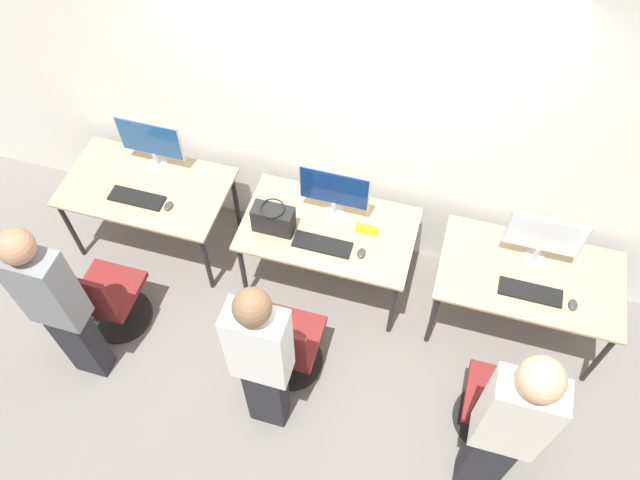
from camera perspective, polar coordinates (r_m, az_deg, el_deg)
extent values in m
plane|color=slate|center=(4.99, -0.48, -7.07)|extent=(20.00, 20.00, 0.00)
cube|color=silver|center=(4.39, 2.65, 11.58)|extent=(12.00, 0.05, 2.80)
cube|color=tan|center=(5.03, -15.69, 4.68)|extent=(1.27, 0.75, 0.02)
cylinder|color=black|center=(5.42, -21.78, 0.90)|extent=(0.04, 0.04, 0.68)
cylinder|color=black|center=(4.92, -10.31, -2.07)|extent=(0.04, 0.04, 0.68)
cylinder|color=black|center=(5.72, -18.77, 5.92)|extent=(0.04, 0.04, 0.68)
cylinder|color=black|center=(5.26, -7.69, 3.56)|extent=(0.04, 0.04, 0.68)
cylinder|color=#B2B2B7|center=(5.15, -14.65, 6.73)|extent=(0.15, 0.15, 0.01)
cylinder|color=#B2B2B7|center=(5.10, -14.80, 7.22)|extent=(0.04, 0.04, 0.12)
cube|color=#B2B2B7|center=(4.95, -15.31, 8.95)|extent=(0.52, 0.01, 0.34)
cube|color=navy|center=(4.95, -15.35, 8.88)|extent=(0.50, 0.01, 0.31)
cube|color=black|center=(4.95, -16.40, 3.69)|extent=(0.43, 0.14, 0.02)
ellipsoid|color=#333333|center=(4.83, -13.67, 3.05)|extent=(0.06, 0.09, 0.03)
cylinder|color=black|center=(5.22, -17.65, -6.63)|extent=(0.48, 0.48, 0.03)
cylinder|color=black|center=(5.06, -18.19, -5.57)|extent=(0.04, 0.04, 0.35)
cube|color=maroon|center=(4.89, -18.79, -4.39)|extent=(0.44, 0.44, 0.05)
cube|color=maroon|center=(4.62, -20.69, -4.84)|extent=(0.40, 0.04, 0.44)
cube|color=#232328|center=(4.77, -21.00, -8.61)|extent=(0.25, 0.16, 0.77)
cube|color=slate|center=(4.18, -23.89, -4.04)|extent=(0.36, 0.20, 0.67)
sphere|color=#9E7051|center=(3.84, -26.08, -0.53)|extent=(0.22, 0.22, 0.22)
cube|color=tan|center=(4.59, 0.77, 1.01)|extent=(1.27, 0.75, 0.02)
cylinder|color=black|center=(4.84, -7.04, -2.91)|extent=(0.04, 0.04, 0.68)
cylinder|color=black|center=(4.66, 6.66, -6.26)|extent=(0.04, 0.04, 0.68)
cylinder|color=black|center=(5.18, -4.60, 2.88)|extent=(0.04, 0.04, 0.68)
cylinder|color=black|center=(5.02, 8.19, -0.04)|extent=(0.04, 0.04, 0.68)
cylinder|color=#B2B2B7|center=(4.66, 1.24, 2.50)|extent=(0.15, 0.15, 0.01)
cylinder|color=#B2B2B7|center=(4.61, 1.26, 3.00)|extent=(0.04, 0.04, 0.12)
cube|color=#B2B2B7|center=(4.45, 1.32, 4.78)|extent=(0.52, 0.01, 0.34)
cube|color=navy|center=(4.44, 1.29, 4.70)|extent=(0.50, 0.01, 0.31)
cube|color=black|center=(4.49, 0.22, -0.41)|extent=(0.43, 0.14, 0.02)
ellipsoid|color=#333333|center=(4.44, 3.81, -1.21)|extent=(0.06, 0.09, 0.03)
cylinder|color=black|center=(4.81, -2.64, -10.95)|extent=(0.48, 0.48, 0.03)
cylinder|color=black|center=(4.64, -2.73, -9.97)|extent=(0.04, 0.04, 0.35)
cube|color=maroon|center=(4.46, -2.84, -8.85)|extent=(0.44, 0.44, 0.05)
cube|color=maroon|center=(4.15, -3.83, -9.72)|extent=(0.40, 0.04, 0.44)
cube|color=#232328|center=(4.32, -4.85, -13.69)|extent=(0.25, 0.16, 0.77)
cube|color=white|center=(3.67, -5.63, -9.51)|extent=(0.36, 0.20, 0.67)
sphere|color=brown|center=(3.28, -6.25, -6.13)|extent=(0.22, 0.22, 0.22)
cube|color=tan|center=(4.61, 18.75, -3.11)|extent=(1.27, 0.75, 0.02)
cylinder|color=black|center=(4.67, 10.27, -7.08)|extent=(0.04, 0.04, 0.68)
cylinder|color=black|center=(4.86, 24.11, -9.94)|extent=(0.04, 0.04, 0.68)
cylinder|color=black|center=(5.02, 11.53, -0.80)|extent=(0.04, 0.04, 0.68)
cylinder|color=black|center=(5.20, 24.27, -3.68)|extent=(0.04, 0.04, 0.68)
cylinder|color=#B2B2B7|center=(4.67, 18.95, -1.62)|extent=(0.15, 0.15, 0.01)
cylinder|color=#B2B2B7|center=(4.62, 19.16, -1.16)|extent=(0.04, 0.04, 0.12)
cube|color=#B2B2B7|center=(4.46, 19.91, 0.46)|extent=(0.52, 0.01, 0.34)
cube|color=silver|center=(4.45, 19.90, 0.37)|extent=(0.50, 0.01, 0.31)
cube|color=black|center=(4.50, 18.67, -4.53)|extent=(0.43, 0.14, 0.02)
ellipsoid|color=#333333|center=(4.54, 22.13, -5.51)|extent=(0.06, 0.09, 0.03)
cylinder|color=black|center=(4.79, 14.96, -15.50)|extent=(0.48, 0.48, 0.03)
cylinder|color=black|center=(4.61, 15.47, -14.67)|extent=(0.04, 0.04, 0.35)
cube|color=maroon|center=(4.43, 16.05, -13.72)|extent=(0.44, 0.44, 0.05)
cube|color=maroon|center=(4.13, 16.53, -14.97)|extent=(0.40, 0.04, 0.44)
cube|color=#232328|center=(4.27, 14.84, -18.71)|extent=(0.25, 0.16, 0.82)
cube|color=silver|center=(3.57, 17.49, -15.03)|extent=(0.36, 0.20, 0.71)
sphere|color=tan|center=(3.15, 19.63, -11.94)|extent=(0.23, 0.23, 0.23)
cube|color=black|center=(4.51, -4.29, 1.91)|extent=(0.30, 0.14, 0.22)
torus|color=black|center=(4.41, -4.39, 2.93)|extent=(0.18, 0.18, 0.01)
cube|color=yellow|center=(4.54, 4.31, 0.98)|extent=(0.16, 0.03, 0.08)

